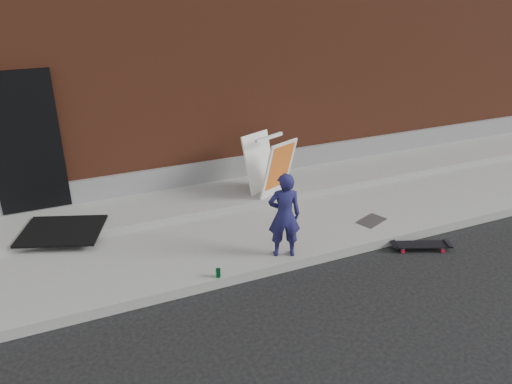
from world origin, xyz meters
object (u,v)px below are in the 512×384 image
skateboard (421,245)px  soda_can (218,273)px  child (284,215)px  pizza_sign (270,165)px

skateboard → soda_can: (-3.13, 0.31, 0.13)m
child → pizza_sign: 1.92m
child → skateboard: size_ratio=1.41×
pizza_sign → child: bearing=-108.9°
child → skateboard: child is taller
child → soda_can: child is taller
pizza_sign → soda_can: 2.66m
child → pizza_sign: size_ratio=1.19×
pizza_sign → soda_can: bearing=-130.0°
child → soda_can: 1.20m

